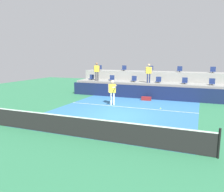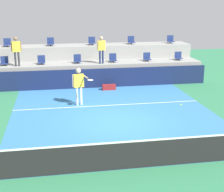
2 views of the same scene
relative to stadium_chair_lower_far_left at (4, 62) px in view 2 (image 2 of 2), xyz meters
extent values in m
plane|color=#2D754C|center=(5.35, -7.23, -1.46)|extent=(40.00, 40.00, 0.00)
cube|color=teal|center=(5.35, -6.23, -1.46)|extent=(9.00, 10.00, 0.01)
cube|color=white|center=(5.35, -4.83, -1.46)|extent=(9.00, 0.06, 0.00)
cube|color=black|center=(5.35, -11.23, -1.01)|extent=(10.40, 0.01, 0.87)
cube|color=white|center=(5.35, -11.23, -0.57)|extent=(10.40, 0.02, 0.05)
cube|color=#141E42|center=(5.35, -1.23, -0.91)|extent=(13.00, 0.16, 1.10)
cube|color=gray|center=(5.35, 0.07, -0.84)|extent=(13.00, 1.80, 1.25)
cube|color=gray|center=(5.35, 1.87, -0.41)|extent=(13.00, 1.80, 2.10)
cylinder|color=#2D2D33|center=(0.00, -0.08, -0.16)|extent=(0.08, 0.08, 0.10)
cube|color=navy|center=(0.00, -0.08, -0.09)|extent=(0.44, 0.40, 0.04)
cube|color=navy|center=(0.00, 0.10, 0.12)|extent=(0.44, 0.04, 0.38)
cylinder|color=#2D2D33|center=(2.11, -0.08, -0.16)|extent=(0.08, 0.08, 0.10)
cube|color=navy|center=(2.11, -0.08, -0.09)|extent=(0.44, 0.40, 0.04)
cube|color=navy|center=(2.11, 0.10, 0.12)|extent=(0.44, 0.04, 0.38)
cylinder|color=#2D2D33|center=(4.25, -0.08, -0.16)|extent=(0.08, 0.08, 0.10)
cube|color=navy|center=(4.25, -0.08, -0.09)|extent=(0.44, 0.40, 0.04)
cube|color=navy|center=(4.25, 0.10, 0.12)|extent=(0.44, 0.04, 0.38)
cylinder|color=#2D2D33|center=(6.43, -0.08, -0.16)|extent=(0.08, 0.08, 0.10)
cube|color=navy|center=(6.43, -0.08, -0.09)|extent=(0.44, 0.40, 0.04)
cube|color=navy|center=(6.43, 0.10, 0.12)|extent=(0.44, 0.04, 0.38)
cylinder|color=#2D2D33|center=(8.59, -0.08, -0.16)|extent=(0.08, 0.08, 0.10)
cube|color=navy|center=(8.59, -0.08, -0.09)|extent=(0.44, 0.40, 0.04)
cube|color=navy|center=(8.59, 0.10, 0.12)|extent=(0.44, 0.04, 0.38)
cylinder|color=#2D2D33|center=(10.65, -0.08, -0.16)|extent=(0.08, 0.08, 0.10)
cube|color=navy|center=(10.65, -0.08, -0.09)|extent=(0.44, 0.40, 0.04)
cube|color=navy|center=(10.65, 0.10, 0.12)|extent=(0.44, 0.04, 0.38)
cylinder|color=#2D2D33|center=(0.01, 1.72, 0.69)|extent=(0.08, 0.08, 0.10)
cube|color=navy|center=(0.01, 1.72, 0.76)|extent=(0.44, 0.40, 0.04)
cube|color=navy|center=(0.01, 1.90, 0.97)|extent=(0.44, 0.04, 0.38)
cylinder|color=#2D2D33|center=(2.69, 1.72, 0.69)|extent=(0.08, 0.08, 0.10)
cube|color=navy|center=(2.69, 1.72, 0.76)|extent=(0.44, 0.40, 0.04)
cube|color=navy|center=(2.69, 1.90, 0.97)|extent=(0.44, 0.04, 0.38)
cylinder|color=#2D2D33|center=(5.35, 1.72, 0.69)|extent=(0.08, 0.08, 0.10)
cube|color=navy|center=(5.35, 1.72, 0.76)|extent=(0.44, 0.40, 0.04)
cube|color=navy|center=(5.35, 1.90, 0.97)|extent=(0.44, 0.04, 0.38)
cylinder|color=#2D2D33|center=(7.98, 1.72, 0.69)|extent=(0.08, 0.08, 0.10)
cube|color=navy|center=(7.98, 1.72, 0.76)|extent=(0.44, 0.40, 0.04)
cube|color=navy|center=(7.98, 1.90, 0.97)|extent=(0.44, 0.04, 0.38)
cylinder|color=#2D2D33|center=(10.73, 1.72, 0.69)|extent=(0.08, 0.08, 0.10)
cube|color=navy|center=(10.73, 1.72, 0.76)|extent=(0.44, 0.40, 0.04)
cube|color=navy|center=(10.73, 1.90, 0.97)|extent=(0.44, 0.04, 0.38)
cylinder|color=white|center=(3.86, -4.49, -1.02)|extent=(0.13, 0.13, 0.89)
cylinder|color=white|center=(4.06, -4.45, -1.02)|extent=(0.13, 0.13, 0.89)
cube|color=yellow|center=(3.96, -4.47, -0.26)|extent=(0.51, 0.28, 0.63)
sphere|color=beige|center=(3.96, -4.47, 0.22)|extent=(0.29, 0.29, 0.24)
cylinder|color=beige|center=(3.69, -4.53, -0.24)|extent=(0.08, 0.08, 0.59)
cylinder|color=beige|center=(4.29, -4.69, -0.04)|extent=(0.18, 0.57, 0.07)
cylinder|color=black|center=(4.37, -5.06, -0.04)|extent=(0.09, 0.26, 0.04)
ellipsoid|color=silver|center=(4.43, -5.34, -0.04)|extent=(0.32, 0.37, 0.03)
cylinder|color=#2D2D33|center=(0.67, -0.40, 0.20)|extent=(0.13, 0.13, 0.83)
cylinder|color=#2D2D33|center=(0.86, -0.37, 0.20)|extent=(0.13, 0.13, 0.83)
cube|color=yellow|center=(0.77, -0.38, 0.91)|extent=(0.47, 0.26, 0.59)
sphere|color=#846047|center=(0.77, -0.38, 1.35)|extent=(0.26, 0.26, 0.22)
cylinder|color=#846047|center=(0.51, -0.43, 0.92)|extent=(0.08, 0.08, 0.55)
cylinder|color=#846047|center=(1.02, -0.34, 0.92)|extent=(0.08, 0.08, 0.55)
cylinder|color=navy|center=(5.57, -0.40, 0.18)|extent=(0.13, 0.13, 0.80)
cylinder|color=navy|center=(5.74, -0.36, 0.18)|extent=(0.13, 0.13, 0.80)
cube|color=yellow|center=(5.65, -0.38, 0.86)|extent=(0.46, 0.27, 0.56)
sphere|color=tan|center=(5.65, -0.38, 1.30)|extent=(0.26, 0.26, 0.22)
cylinder|color=tan|center=(5.41, -0.44, 0.88)|extent=(0.08, 0.08, 0.53)
cylinder|color=tan|center=(5.90, -0.33, 0.88)|extent=(0.08, 0.08, 0.53)
sphere|color=#CCE033|center=(7.94, -7.57, -0.73)|extent=(0.07, 0.07, 0.07)
cube|color=maroon|center=(5.86, -1.89, -1.31)|extent=(0.76, 0.28, 0.30)
camera|label=1|loc=(9.86, -19.27, 1.96)|focal=35.92mm
camera|label=2|loc=(2.83, -20.12, 3.42)|focal=53.87mm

